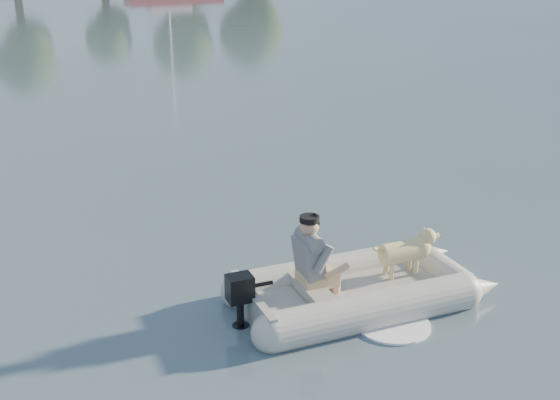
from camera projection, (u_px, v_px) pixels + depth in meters
water at (354, 301)px, 8.26m from camera, size 160.00×160.00×0.00m
dinghy at (361, 260)px, 8.09m from camera, size 4.27×2.94×1.25m
man at (310, 254)px, 7.85m from camera, size 0.68×0.60×0.96m
dog at (402, 255)px, 8.36m from camera, size 0.85×0.35×0.56m
outboard_motor at (240, 303)px, 7.65m from camera, size 0.39×0.28×0.70m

